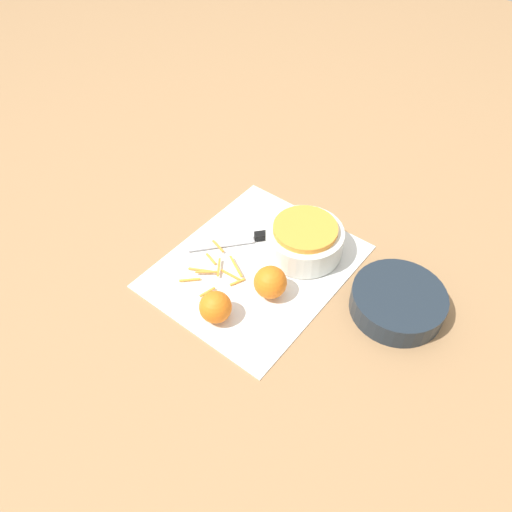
% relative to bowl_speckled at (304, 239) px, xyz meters
% --- Properties ---
extents(ground_plane, '(4.00, 4.00, 0.00)m').
position_rel_bowl_speckled_xyz_m(ground_plane, '(0.11, -0.06, -0.04)').
color(ground_plane, '#9E754C').
extents(cutting_board, '(0.46, 0.38, 0.01)m').
position_rel_bowl_speckled_xyz_m(cutting_board, '(0.11, -0.06, -0.04)').
color(cutting_board, silver).
rests_on(cutting_board, ground_plane).
extents(bowl_speckled, '(0.18, 0.18, 0.08)m').
position_rel_bowl_speckled_xyz_m(bowl_speckled, '(0.00, 0.00, 0.00)').
color(bowl_speckled, silver).
rests_on(bowl_speckled, cutting_board).
extents(bowl_dark, '(0.20, 0.20, 0.05)m').
position_rel_bowl_speckled_xyz_m(bowl_dark, '(0.02, 0.25, -0.02)').
color(bowl_dark, '#1E2833').
rests_on(bowl_dark, ground_plane).
extents(knife, '(0.22, 0.19, 0.02)m').
position_rel_bowl_speckled_xyz_m(knife, '(0.03, -0.10, -0.03)').
color(knife, black).
rests_on(knife, cutting_board).
extents(orange_left, '(0.07, 0.07, 0.07)m').
position_rel_bowl_speckled_xyz_m(orange_left, '(0.28, -0.03, -0.00)').
color(orange_left, orange).
rests_on(orange_left, cutting_board).
extents(orange_right, '(0.07, 0.07, 0.07)m').
position_rel_bowl_speckled_xyz_m(orange_right, '(0.15, 0.02, -0.00)').
color(orange_right, orange).
rests_on(orange_right, cutting_board).
extents(peel_pile, '(0.15, 0.14, 0.01)m').
position_rel_bowl_speckled_xyz_m(peel_pile, '(0.18, -0.12, -0.03)').
color(peel_pile, '#F39B34').
rests_on(peel_pile, cutting_board).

